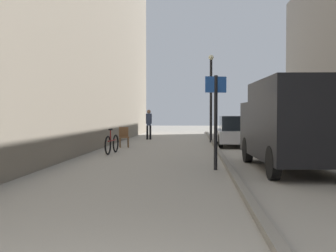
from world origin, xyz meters
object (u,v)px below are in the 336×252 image
at_px(pedestrian_main_foreground, 149,122).
at_px(delivery_van, 293,123).
at_px(parked_car, 236,131).
at_px(bicycle_leaning, 112,144).
at_px(street_sign_post, 216,114).
at_px(lamp_post, 211,92).
at_px(cafe_chair_near_window, 124,136).

xyz_separation_m(pedestrian_main_foreground, delivery_van, (5.48, -13.02, 0.25)).
height_order(parked_car, bicycle_leaning, parked_car).
xyz_separation_m(street_sign_post, lamp_post, (0.28, 10.88, 1.18)).
relative_size(delivery_van, parked_car, 1.20).
height_order(pedestrian_main_foreground, cafe_chair_near_window, pedestrian_main_foreground).
relative_size(street_sign_post, cafe_chair_near_window, 2.77).
bearing_deg(cafe_chair_near_window, pedestrian_main_foreground, -110.09).
bearing_deg(delivery_van, bicycle_leaning, 141.52).
xyz_separation_m(parked_car, bicycle_leaning, (-5.23, -4.22, -0.33)).
xyz_separation_m(parked_car, street_sign_post, (-1.41, -8.56, 0.83)).
distance_m(lamp_post, bicycle_leaning, 8.06).
xyz_separation_m(delivery_van, street_sign_post, (-2.09, -0.08, 0.24)).
xyz_separation_m(bicycle_leaning, cafe_chair_near_window, (-0.06, 2.96, 0.17)).
bearing_deg(bicycle_leaning, parked_car, 43.59).
bearing_deg(street_sign_post, delivery_van, 167.24).
xyz_separation_m(delivery_van, bicycle_leaning, (-5.91, 4.26, -0.92)).
relative_size(parked_car, cafe_chair_near_window, 4.49).
bearing_deg(delivery_van, parked_car, 91.92).
bearing_deg(bicycle_leaning, lamp_post, 62.62).
distance_m(pedestrian_main_foreground, delivery_van, 14.13).
height_order(lamp_post, cafe_chair_near_window, lamp_post).
xyz_separation_m(pedestrian_main_foreground, cafe_chair_near_window, (-0.48, -5.80, -0.50)).
xyz_separation_m(delivery_van, cafe_chair_near_window, (-5.97, 7.22, -0.75)).
bearing_deg(pedestrian_main_foreground, cafe_chair_near_window, -101.66).
height_order(street_sign_post, bicycle_leaning, street_sign_post).
xyz_separation_m(pedestrian_main_foreground, street_sign_post, (3.39, -13.10, 0.50)).
height_order(parked_car, street_sign_post, street_sign_post).
bearing_deg(pedestrian_main_foreground, parked_car, -50.28).
bearing_deg(street_sign_post, lamp_post, -106.42).
distance_m(pedestrian_main_foreground, cafe_chair_near_window, 5.84).
distance_m(parked_car, lamp_post, 3.27).
distance_m(lamp_post, cafe_chair_near_window, 5.90).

